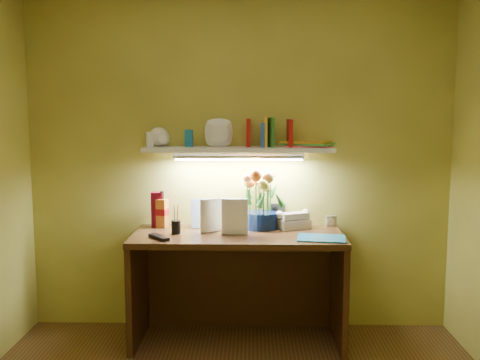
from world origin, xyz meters
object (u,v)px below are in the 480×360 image
whisky_bottle (162,209)px  desk (238,288)px  telephone (293,219)px  flower_bouquet (261,200)px  desk_clock (331,221)px

whisky_bottle → desk: bearing=-19.1°
telephone → whisky_bottle: (-0.91, 0.01, 0.06)m
flower_bouquet → whisky_bottle: flower_bouquet is taller
desk_clock → flower_bouquet: bearing=175.8°
flower_bouquet → desk: bearing=-133.7°
whisky_bottle → desk_clock: bearing=3.2°
desk → flower_bouquet: bearing=46.3°
flower_bouquet → desk_clock: bearing=10.1°
desk_clock → whisky_bottle: (-1.19, -0.07, 0.09)m
desk → desk_clock: (0.65, 0.25, 0.41)m
telephone → whisky_bottle: 0.91m
desk → whisky_bottle: bearing=160.9°
desk → flower_bouquet: flower_bouquet is taller
desk → flower_bouquet: (0.16, 0.16, 0.57)m
flower_bouquet → whisky_bottle: (-0.69, 0.02, -0.07)m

